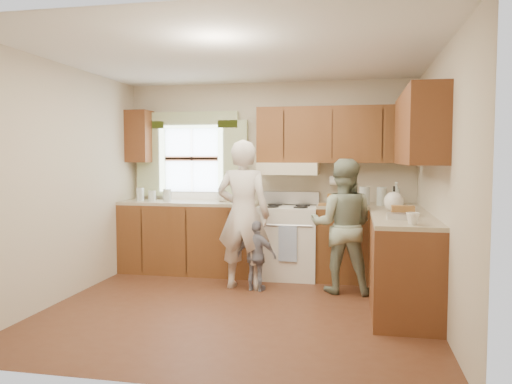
% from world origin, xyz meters
% --- Properties ---
extents(room, '(3.80, 3.80, 3.80)m').
position_xyz_m(room, '(0.00, 0.00, 1.25)').
color(room, '#4F2918').
rests_on(room, ground).
extents(kitchen_fixtures, '(3.80, 2.25, 2.15)m').
position_xyz_m(kitchen_fixtures, '(0.61, 1.08, 0.84)').
color(kitchen_fixtures, '#46260F').
rests_on(kitchen_fixtures, ground).
extents(stove, '(0.76, 0.67, 1.07)m').
position_xyz_m(stove, '(0.30, 1.44, 0.47)').
color(stove, silver).
rests_on(stove, ground).
extents(woman_left, '(0.65, 0.45, 1.72)m').
position_xyz_m(woman_left, '(-0.13, 0.78, 0.86)').
color(woman_left, silver).
rests_on(woman_left, ground).
extents(woman_right, '(0.75, 0.59, 1.50)m').
position_xyz_m(woman_right, '(1.00, 0.85, 0.75)').
color(woman_right, '#2C4734').
rests_on(woman_right, ground).
extents(child, '(0.50, 0.29, 0.80)m').
position_xyz_m(child, '(0.05, 0.71, 0.40)').
color(child, gray).
rests_on(child, ground).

